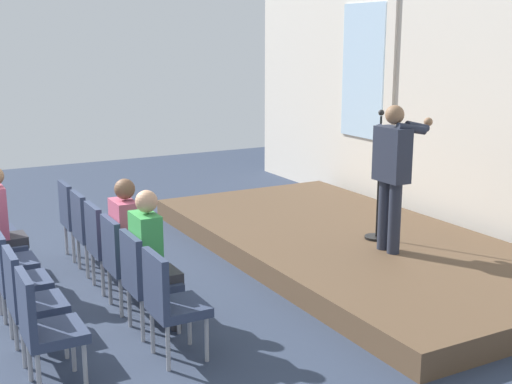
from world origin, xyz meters
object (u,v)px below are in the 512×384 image
object	(u,v)px
chair_r0_c2	(105,241)
chair_r1_c2	(4,256)
audience_r0_c4	(152,254)
speaker	(393,168)
mic_stand	(377,212)
chair_r0_c5	(169,299)
chair_r0_c1	(89,227)
chair_r0_c0	(76,215)
chair_r1_c3	(15,274)
audience_r1_c1	(1,221)
chair_r1_c4	(28,297)
chair_r0_c4	(144,276)
chair_r1_c5	(43,323)
chair_r0_c3	(123,257)
audience_r0_c3	(130,237)

from	to	relation	value
chair_r0_c2	chair_r1_c2	world-z (taller)	same
audience_r0_c4	chair_r1_c2	xyz separation A→B (m)	(-1.22, -1.09, -0.20)
speaker	mic_stand	size ratio (longest dim) A/B	1.06
chair_r0_c5	chair_r0_c1	bearing A→B (deg)	180.00
chair_r0_c0	chair_r1_c3	xyz separation A→B (m)	(1.84, -1.01, 0.00)
chair_r0_c0	chair_r0_c2	xyz separation A→B (m)	(1.22, 0.00, 0.00)
audience_r1_c1	chair_r0_c2	bearing A→B (deg)	56.59
chair_r1_c2	mic_stand	bearing A→B (deg)	82.10
chair_r1_c2	chair_r1_c4	xyz separation A→B (m)	(1.22, 0.00, 0.00)
chair_r0_c4	chair_r0_c5	size ratio (longest dim) A/B	1.00
chair_r1_c5	chair_r1_c4	bearing A→B (deg)	180.00
mic_stand	chair_r1_c3	bearing A→B (deg)	-89.53
speaker	chair_r0_c0	size ratio (longest dim) A/B	1.76
chair_r0_c2	chair_r0_c5	world-z (taller)	same
chair_r0_c0	chair_r0_c4	bearing A→B (deg)	0.00
speaker	chair_r1_c5	xyz separation A→B (m)	(0.82, -3.99, -0.68)
chair_r0_c0	audience_r0_c4	xyz separation A→B (m)	(2.45, 0.08, 0.20)
chair_r0_c3	chair_r0_c4	world-z (taller)	same
chair_r0_c4	chair_r1_c4	world-z (taller)	same
audience_r0_c3	chair_r0_c4	world-z (taller)	audience_r0_c3
audience_r0_c3	chair_r1_c4	distance (m)	1.27
chair_r1_c3	audience_r0_c4	bearing A→B (deg)	60.70
chair_r0_c3	chair_r1_c3	world-z (taller)	same
chair_r0_c0	chair_r0_c5	xyz separation A→B (m)	(3.06, 0.00, 0.00)
chair_r0_c0	chair_r0_c4	world-z (taller)	same
chair_r0_c0	audience_r1_c1	world-z (taller)	audience_r1_c1
speaker	chair_r1_c2	distance (m)	4.18
chair_r1_c5	chair_r0_c5	bearing A→B (deg)	90.00
mic_stand	chair_r1_c4	xyz separation A→B (m)	(0.65, -4.16, -0.06)
chair_r0_c5	chair_r1_c3	xyz separation A→B (m)	(-1.22, -1.01, 0.00)
chair_r0_c1	audience_r0_c3	distance (m)	1.24
chair_r0_c2	chair_r1_c5	size ratio (longest dim) A/B	1.00
chair_r0_c2	chair_r0_c5	size ratio (longest dim) A/B	1.00
speaker	chair_r0_c3	distance (m)	3.09
speaker	chair_r1_c4	xyz separation A→B (m)	(0.20, -3.99, -0.68)
chair_r0_c4	audience_r0_c4	world-z (taller)	audience_r0_c4
chair_r0_c0	audience_r0_c3	bearing A→B (deg)	2.55
audience_r1_c1	chair_r1_c5	xyz separation A→B (m)	(2.45, -0.08, -0.20)
mic_stand	chair_r1_c5	bearing A→B (deg)	-73.18
chair_r0_c5	audience_r1_c1	xyz separation A→B (m)	(-2.45, -0.93, 0.20)
chair_r0_c0	audience_r0_c3	xyz separation A→B (m)	(1.84, 0.08, 0.20)
speaker	chair_r0_c1	distance (m)	3.47
mic_stand	audience_r1_c1	size ratio (longest dim) A/B	1.18
chair_r0_c1	chair_r1_c4	xyz separation A→B (m)	(1.84, -1.01, 0.00)
chair_r0_c1	chair_r1_c5	size ratio (longest dim) A/B	1.00
chair_r0_c1	chair_r0_c4	xyz separation A→B (m)	(1.84, 0.00, 0.00)
audience_r0_c3	speaker	bearing A→B (deg)	81.99
chair_r0_c1	audience_r1_c1	size ratio (longest dim) A/B	0.71
mic_stand	audience_r0_c3	size ratio (longest dim) A/B	1.18
chair_r1_c2	chair_r1_c3	xyz separation A→B (m)	(0.61, 0.00, 0.00)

